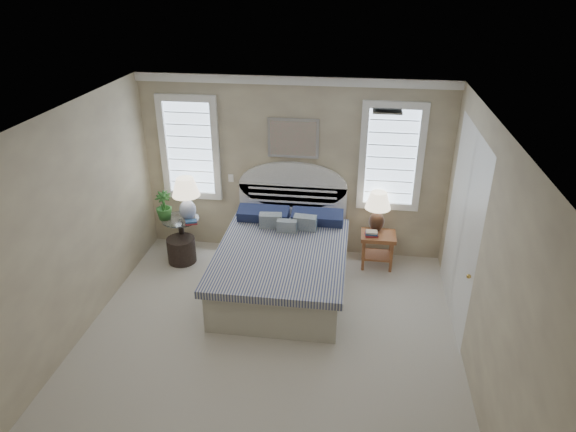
# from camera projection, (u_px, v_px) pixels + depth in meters

# --- Properties ---
(floor) EXTENTS (4.50, 5.00, 0.01)m
(floor) POSITION_uv_depth(u_px,v_px,m) (265.00, 354.00, 5.93)
(floor) COLOR #B7AC9C
(floor) RESTS_ON ground
(ceiling) EXTENTS (4.50, 5.00, 0.01)m
(ceiling) POSITION_uv_depth(u_px,v_px,m) (259.00, 126.00, 4.74)
(ceiling) COLOR silver
(ceiling) RESTS_ON wall_back
(wall_back) EXTENTS (4.50, 0.02, 2.70)m
(wall_back) POSITION_uv_depth(u_px,v_px,m) (293.00, 168.00, 7.56)
(wall_back) COLOR tan
(wall_back) RESTS_ON floor
(wall_left) EXTENTS (0.02, 5.00, 2.70)m
(wall_left) POSITION_uv_depth(u_px,v_px,m) (60.00, 238.00, 5.62)
(wall_left) COLOR tan
(wall_left) RESTS_ON floor
(wall_right) EXTENTS (0.02, 5.00, 2.70)m
(wall_right) POSITION_uv_depth(u_px,v_px,m) (487.00, 269.00, 5.06)
(wall_right) COLOR tan
(wall_right) RESTS_ON floor
(crown_molding) EXTENTS (4.50, 0.08, 0.12)m
(crown_molding) POSITION_uv_depth(u_px,v_px,m) (293.00, 80.00, 6.96)
(crown_molding) COLOR white
(crown_molding) RESTS_ON wall_back
(hvac_vent) EXTENTS (0.30, 0.20, 0.02)m
(hvac_vent) POSITION_uv_depth(u_px,v_px,m) (387.00, 111.00, 5.31)
(hvac_vent) COLOR #B2B2B2
(hvac_vent) RESTS_ON ceiling
(switch_plate) EXTENTS (0.08, 0.01, 0.12)m
(switch_plate) POSITION_uv_depth(u_px,v_px,m) (231.00, 178.00, 7.75)
(switch_plate) COLOR white
(switch_plate) RESTS_ON wall_back
(window_left) EXTENTS (0.90, 0.06, 1.60)m
(window_left) POSITION_uv_depth(u_px,v_px,m) (190.00, 148.00, 7.63)
(window_left) COLOR #C9E2FF
(window_left) RESTS_ON wall_back
(window_right) EXTENTS (0.90, 0.06, 1.60)m
(window_right) POSITION_uv_depth(u_px,v_px,m) (391.00, 157.00, 7.26)
(window_right) COLOR #C9E2FF
(window_right) RESTS_ON wall_back
(painting) EXTENTS (0.74, 0.04, 0.58)m
(painting) POSITION_uv_depth(u_px,v_px,m) (293.00, 138.00, 7.32)
(painting) COLOR silver
(painting) RESTS_ON wall_back
(closet_door) EXTENTS (0.02, 1.80, 2.40)m
(closet_door) POSITION_uv_depth(u_px,v_px,m) (462.00, 227.00, 6.19)
(closet_door) COLOR white
(closet_door) RESTS_ON floor
(bed) EXTENTS (1.72, 2.28, 1.47)m
(bed) POSITION_uv_depth(u_px,v_px,m) (283.00, 261.00, 7.06)
(bed) COLOR beige
(bed) RESTS_ON floor
(side_table_left) EXTENTS (0.56, 0.56, 0.63)m
(side_table_left) POSITION_uv_depth(u_px,v_px,m) (182.00, 233.00, 7.79)
(side_table_left) COLOR black
(side_table_left) RESTS_ON floor
(nightstand_right) EXTENTS (0.50, 0.40, 0.53)m
(nightstand_right) POSITION_uv_depth(u_px,v_px,m) (378.00, 243.00, 7.51)
(nightstand_right) COLOR #9E5B33
(nightstand_right) RESTS_ON floor
(floor_pot) EXTENTS (0.56, 0.56, 0.38)m
(floor_pot) POSITION_uv_depth(u_px,v_px,m) (182.00, 250.00, 7.71)
(floor_pot) COLOR black
(floor_pot) RESTS_ON floor
(lamp_left) EXTENTS (0.43, 0.43, 0.66)m
(lamp_left) POSITION_uv_depth(u_px,v_px,m) (186.00, 194.00, 7.49)
(lamp_left) COLOR silver
(lamp_left) RESTS_ON side_table_left
(lamp_right) EXTENTS (0.46, 0.46, 0.61)m
(lamp_right) POSITION_uv_depth(u_px,v_px,m) (378.00, 207.00, 7.42)
(lamp_right) COLOR black
(lamp_right) RESTS_ON nightstand_right
(potted_plant) EXTENTS (0.27, 0.27, 0.43)m
(potted_plant) POSITION_uv_depth(u_px,v_px,m) (164.00, 206.00, 7.58)
(potted_plant) COLOR #2E7431
(potted_plant) RESTS_ON side_table_left
(books_left) EXTENTS (0.21, 0.17, 0.05)m
(books_left) POSITION_uv_depth(u_px,v_px,m) (191.00, 222.00, 7.53)
(books_left) COLOR #A62930
(books_left) RESTS_ON side_table_left
(books_right) EXTENTS (0.19, 0.15, 0.07)m
(books_right) POSITION_uv_depth(u_px,v_px,m) (372.00, 234.00, 7.39)
(books_right) COLOR #A62930
(books_right) RESTS_ON nightstand_right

